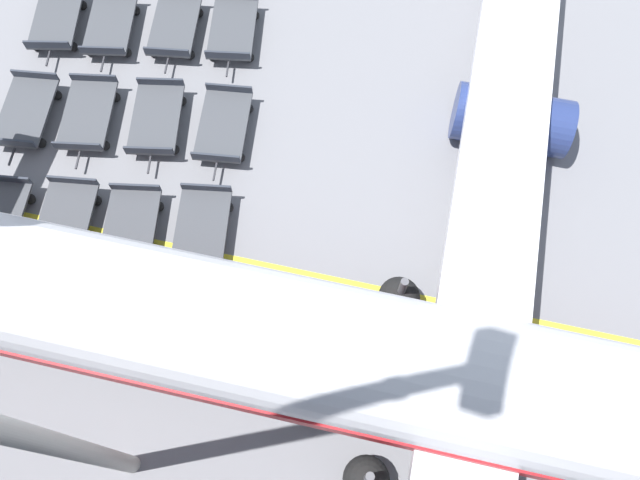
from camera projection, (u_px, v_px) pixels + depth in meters
name	position (u px, v px, depth m)	size (l,w,h in m)	color
airplane	(515.00, 394.00, 16.11)	(38.34, 42.33, 13.28)	white
baggage_dolly_row_near_col_c	(57.00, 20.00, 24.30)	(3.81, 2.51, 0.92)	#424449
baggage_dolly_row_near_col_d	(26.00, 112.00, 22.56)	(3.81, 2.31, 0.92)	#424449
baggage_dolly_row_mid_a_col_c	(111.00, 25.00, 24.19)	(3.81, 2.46, 0.92)	#424449
baggage_dolly_row_mid_a_col_d	(88.00, 115.00, 22.50)	(3.81, 2.43, 0.92)	#424449
baggage_dolly_row_mid_a_col_e	(65.00, 223.00, 20.77)	(3.81, 2.35, 0.92)	#424449
baggage_dolly_row_mid_b_col_c	(175.00, 27.00, 24.16)	(3.81, 2.36, 0.92)	#424449
baggage_dolly_row_mid_b_col_d	(156.00, 120.00, 22.43)	(3.81, 2.47, 0.92)	#424449
baggage_dolly_row_mid_b_col_e	(130.00, 230.00, 20.66)	(3.81, 2.45, 0.92)	#424449
baggage_dolly_row_far_col_c	(233.00, 30.00, 24.10)	(3.81, 2.42, 0.92)	#424449
baggage_dolly_row_far_col_d	(223.00, 126.00, 22.31)	(3.81, 2.31, 0.92)	#424449
baggage_dolly_row_far_col_e	(202.00, 230.00, 20.66)	(3.81, 2.40, 0.92)	#424449
stand_guidance_stripe	(235.00, 260.00, 20.75)	(2.91, 27.12, 0.01)	yellow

